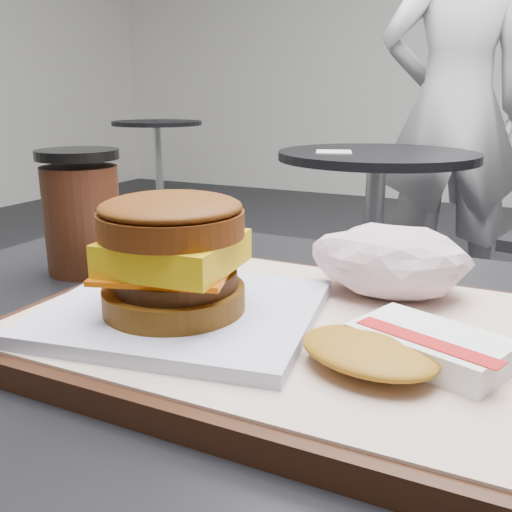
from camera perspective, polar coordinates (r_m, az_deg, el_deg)
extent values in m
cube|color=black|center=(0.44, 2.39, -10.96)|extent=(0.80, 0.60, 0.04)
cube|color=black|center=(0.42, 2.57, -7.56)|extent=(0.38, 0.28, 0.02)
cube|color=beige|center=(0.42, 2.58, -6.31)|extent=(0.36, 0.26, 0.00)
cube|color=white|center=(0.42, -7.33, -5.46)|extent=(0.22, 0.20, 0.01)
cylinder|color=#623B0E|center=(0.41, -8.17, -4.14)|extent=(0.12, 0.12, 0.02)
cylinder|color=#361908|center=(0.40, -8.01, -2.31)|extent=(0.10, 0.10, 0.01)
cube|color=orange|center=(0.40, -8.60, -1.13)|extent=(0.11, 0.11, 0.00)
cube|color=yellow|center=(0.39, -8.17, 0.36)|extent=(0.09, 0.09, 0.02)
cylinder|color=#6D330F|center=(0.39, -8.48, 3.23)|extent=(0.12, 0.12, 0.02)
ellipsoid|color=brown|center=(0.39, -8.55, 4.88)|extent=(0.11, 0.11, 0.02)
cube|color=white|center=(0.37, 16.96, -8.61)|extent=(0.10, 0.08, 0.02)
cube|color=red|center=(0.35, 16.66, -8.14)|extent=(0.09, 0.04, 0.00)
ellipsoid|color=#B77B1D|center=(0.34, 11.17, -9.34)|extent=(0.10, 0.08, 0.01)
cylinder|color=#3C1B0E|center=(0.60, -16.94, 3.49)|extent=(0.08, 0.08, 0.11)
cylinder|color=black|center=(0.59, -17.45, 9.67)|extent=(0.08, 0.08, 0.01)
cylinder|color=black|center=(2.27, 10.99, -8.72)|extent=(0.44, 0.44, 0.02)
cylinder|color=#A5A5AA|center=(2.15, 11.49, 0.05)|extent=(0.07, 0.07, 0.70)
cylinder|color=black|center=(2.08, 12.05, 9.76)|extent=(0.70, 0.70, 0.03)
cube|color=silver|center=(2.03, 7.79, 10.29)|extent=(0.15, 0.15, 0.00)
imported|color=silver|center=(2.65, 19.18, 13.77)|extent=(0.76, 0.63, 1.77)
cylinder|color=black|center=(4.48, -9.44, 3.67)|extent=(0.40, 0.40, 0.02)
cylinder|color=#A5A5AA|center=(4.42, -9.65, 8.23)|extent=(0.06, 0.06, 0.70)
cylinder|color=black|center=(4.38, -9.88, 12.96)|extent=(0.66, 0.66, 0.03)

